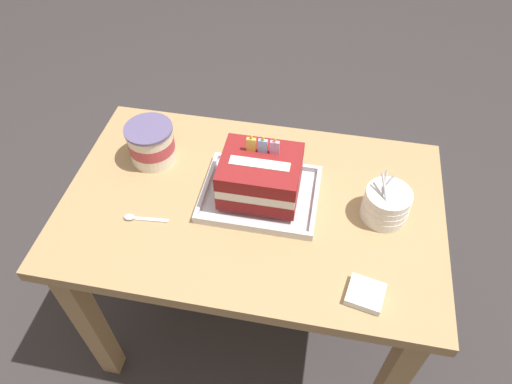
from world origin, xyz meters
TOP-DOWN VIEW (x-y plane):
  - ground_plane at (0.00, 0.00)m, footprint 8.00×8.00m
  - dining_table at (0.00, 0.00)m, footprint 1.02×0.65m
  - foil_tray at (0.02, 0.02)m, footprint 0.31×0.25m
  - birthday_cake at (0.02, 0.02)m, footprint 0.20×0.17m
  - bowl_stack at (0.35, 0.02)m, footprint 0.12×0.12m
  - ice_cream_tub at (-0.31, 0.11)m, footprint 0.14×0.14m
  - serving_spoon_near_tray at (-0.29, -0.11)m, footprint 0.12×0.03m
  - napkin_pile at (0.31, -0.23)m, footprint 0.10×0.09m

SIDE VIEW (x-z plane):
  - ground_plane at x=0.00m, z-range 0.00..0.00m
  - dining_table at x=0.00m, z-range 0.23..0.92m
  - serving_spoon_near_tray at x=-0.29m, z-range 0.69..0.70m
  - foil_tray at x=0.02m, z-range 0.69..0.71m
  - napkin_pile at x=0.31m, z-range 0.69..0.71m
  - bowl_stack at x=0.35m, z-range 0.67..0.81m
  - ice_cream_tub at x=-0.31m, z-range 0.69..0.81m
  - birthday_cake at x=0.02m, z-range 0.69..0.86m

